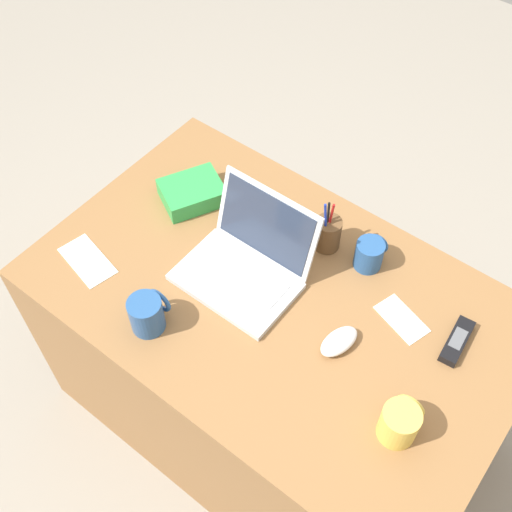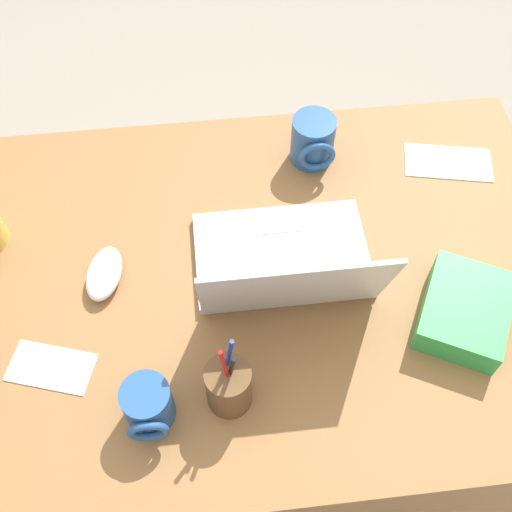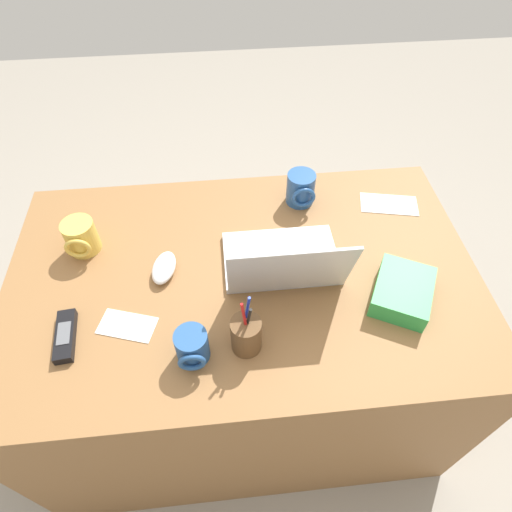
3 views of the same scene
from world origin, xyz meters
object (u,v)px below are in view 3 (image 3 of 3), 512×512
laptop (284,262)px  pen_holder (246,334)px  coffee_mug_spare (192,347)px  computer_mouse (164,268)px  coffee_mug_white (81,237)px  coffee_mug_tall (301,189)px  snack_bag (402,292)px  cordless_phone (65,336)px

laptop → pen_holder: laptop is taller
coffee_mug_spare → pen_holder: bearing=-172.8°
computer_mouse → coffee_mug_white: size_ratio=1.13×
laptop → coffee_mug_tall: (-0.09, -0.28, 0.01)m
coffee_mug_spare → snack_bag: coffee_mug_spare is taller
cordless_phone → snack_bag: 0.86m
coffee_mug_white → cordless_phone: size_ratio=0.70×
coffee_mug_white → coffee_mug_spare: (-0.31, 0.38, -0.01)m
laptop → coffee_mug_tall: laptop is taller
pen_holder → snack_bag: size_ratio=1.01×
pen_holder → coffee_mug_spare: bearing=7.2°
laptop → coffee_mug_tall: size_ratio=3.09×
cordless_phone → laptop: bearing=-164.9°
cordless_phone → pen_holder: size_ratio=0.81×
coffee_mug_tall → coffee_mug_spare: size_ratio=1.14×
coffee_mug_spare → pen_holder: (-0.13, -0.02, 0.01)m
laptop → coffee_mug_white: (0.56, -0.14, 0.00)m
coffee_mug_tall → snack_bag: bearing=116.8°
computer_mouse → snack_bag: snack_bag is taller
snack_bag → coffee_mug_spare: bearing=11.9°
coffee_mug_tall → cordless_phone: (0.65, 0.43, -0.04)m
coffee_mug_white → coffee_mug_tall: bearing=-168.0°
laptop → pen_holder: size_ratio=1.79×
pen_holder → snack_bag: 0.43m
computer_mouse → coffee_mug_tall: 0.49m
coffee_mug_spare → cordless_phone: bearing=-14.4°
laptop → computer_mouse: (0.33, -0.04, -0.03)m
pen_holder → cordless_phone: bearing=-8.3°
laptop → coffee_mug_tall: bearing=-108.5°
computer_mouse → coffee_mug_spare: (-0.08, 0.27, 0.03)m
cordless_phone → pen_holder: 0.45m
coffee_mug_spare → snack_bag: size_ratio=0.51×
computer_mouse → coffee_mug_tall: bearing=-137.3°
coffee_mug_white → computer_mouse: bearing=154.7°
coffee_mug_tall → pen_holder: (0.21, 0.50, 0.00)m
cordless_phone → snack_bag: size_ratio=0.82×
coffee_mug_tall → coffee_mug_white: bearing=12.0°
cordless_phone → coffee_mug_white: bearing=-90.6°
coffee_mug_white → cordless_phone: bearing=89.4°
snack_bag → laptop: bearing=-21.5°
coffee_mug_spare → cordless_phone: size_ratio=0.63×
coffee_mug_white → pen_holder: pen_holder is taller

